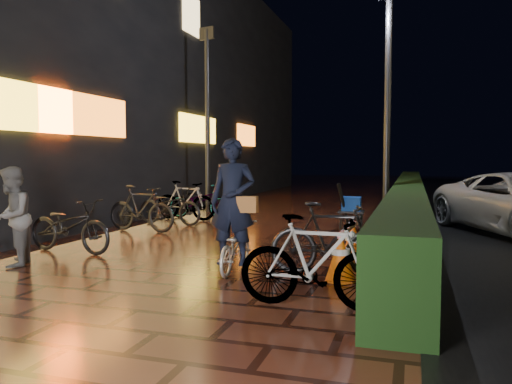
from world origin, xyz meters
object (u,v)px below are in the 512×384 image
(cyclist, at_px, (234,223))
(traffic_barrier, at_px, (347,249))
(cart_assembly, at_px, (351,206))
(bystander_person, at_px, (12,217))

(cyclist, height_order, traffic_barrier, cyclist)
(cyclist, height_order, cart_assembly, cyclist)
(bystander_person, xyz_separation_m, cart_assembly, (4.49, 5.43, -0.21))
(bystander_person, distance_m, cyclist, 3.44)
(cart_assembly, bearing_deg, bystander_person, -129.57)
(cyclist, distance_m, cart_assembly, 4.91)
(bystander_person, xyz_separation_m, cyclist, (3.38, 0.65, -0.04))
(cyclist, xyz_separation_m, cart_assembly, (1.11, 4.78, -0.16))
(cyclist, relative_size, cart_assembly, 1.78)
(cart_assembly, bearing_deg, cyclist, -103.07)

